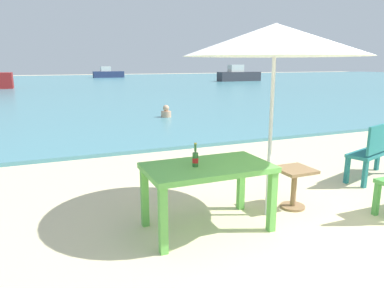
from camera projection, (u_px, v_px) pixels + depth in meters
The scene contains 10 objects.
ground_plane at pixel (367, 268), 3.31m from camera, with size 120.00×120.00×0.00m, color beige.
sea_water at pixel (75, 85), 30.27m from camera, with size 120.00×50.00×0.08m, color teal.
picnic_table_green at pixel (208, 174), 3.97m from camera, with size 1.40×0.80×0.76m.
beer_bottle_amber at pixel (195, 158), 3.87m from camera, with size 0.07×0.07×0.26m.
patio_umbrella at pixel (275, 40), 4.00m from camera, with size 2.10×2.10×2.30m.
side_table_wood at pixel (294, 182), 4.62m from camera, with size 0.44×0.44×0.54m.
bench_teal_center at pixel (378, 147), 5.72m from camera, with size 1.25×0.70×0.95m.
swimmer_person at pixel (166, 112), 11.97m from camera, with size 0.34×0.34×0.41m.
boat_barge at pixel (239, 75), 35.70m from camera, with size 4.42×1.21×1.61m.
boat_sailboat at pixel (108, 74), 44.15m from camera, with size 3.72×1.01×1.35m.
Camera 1 is at (-2.65, -2.11, 1.87)m, focal length 33.24 mm.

